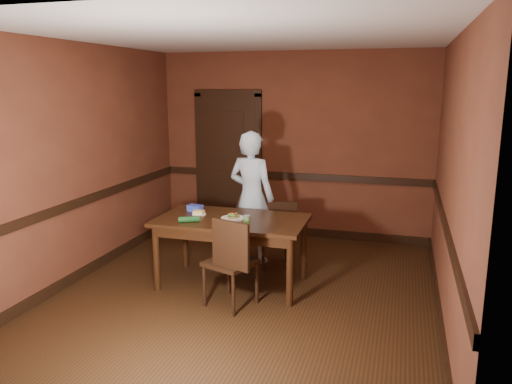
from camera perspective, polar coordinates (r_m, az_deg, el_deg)
The scene contains 22 objects.
floor at distance 5.58m, azimuth -1.05°, elevation -11.34°, with size 4.00×4.50×0.01m, color black.
ceiling at distance 5.14m, azimuth -1.17°, elevation 17.47°, with size 4.00×4.50×0.01m, color silver.
wall_back at distance 7.34m, azimuth 4.26°, elevation 5.30°, with size 4.00×0.02×2.70m, color #5C2C1B.
wall_front at distance 3.17m, azimuth -13.59°, elevation -4.22°, with size 4.00×0.02×2.70m, color #5C2C1B.
wall_left at distance 6.10m, azimuth -19.35°, elevation 3.23°, with size 0.02×4.50×2.70m, color #5C2C1B.
wall_right at distance 4.97m, azimuth 21.44°, elevation 1.17°, with size 0.02×4.50×2.70m, color #5C2C1B.
dado_back at distance 7.40m, azimuth 4.18°, elevation 1.82°, with size 4.00×0.03×0.10m, color black.
dado_left at distance 6.17m, azimuth -18.94°, elevation -0.91°, with size 0.03×4.50×0.10m, color black.
dado_right at distance 5.07m, azimuth 20.88°, elevation -3.82°, with size 0.03×4.50×0.10m, color black.
baseboard_back at distance 7.59m, azimuth 4.08°, elevation -4.42°, with size 4.00×0.03×0.12m, color black.
baseboard_left at distance 6.40m, azimuth -18.42°, elevation -8.25°, with size 0.03×4.50×0.12m, color black.
baseboard_right at distance 5.35m, azimuth 20.18°, elevation -12.51°, with size 0.03×4.50×0.12m, color black.
door at distance 7.62m, azimuth -3.20°, elevation 3.61°, with size 1.05×0.07×2.20m.
dining_table at distance 5.65m, azimuth -2.75°, elevation -6.82°, with size 1.65×0.93×0.77m, color black.
chair_far at distance 6.20m, azimuth 2.19°, elevation -4.98°, with size 0.37×0.37×0.79m, color black, non-canonical shape.
chair_near at distance 5.12m, azimuth -2.94°, elevation -7.86°, with size 0.44×0.44×0.95m, color black, non-canonical shape.
person at distance 6.29m, azimuth -0.52°, elevation -0.59°, with size 0.61×0.40×1.67m, color silver.
sandwich_plate at distance 5.50m, azimuth -2.63°, elevation -2.93°, with size 0.27×0.27×0.07m.
sauce_jar at distance 5.32m, azimuth -1.08°, elevation -3.16°, with size 0.07×0.07×0.09m.
cheese_saucer at distance 5.72m, azimuth -6.54°, elevation -2.40°, with size 0.16×0.16×0.05m.
food_tub at distance 5.88m, azimuth -6.99°, elevation -1.84°, with size 0.19×0.15×0.07m.
wrapped_veg at distance 5.43m, azimuth -7.67°, elevation -3.11°, with size 0.06×0.06×0.23m, color #15431A.
Camera 1 is at (1.56, -4.87, 2.23)m, focal length 35.00 mm.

